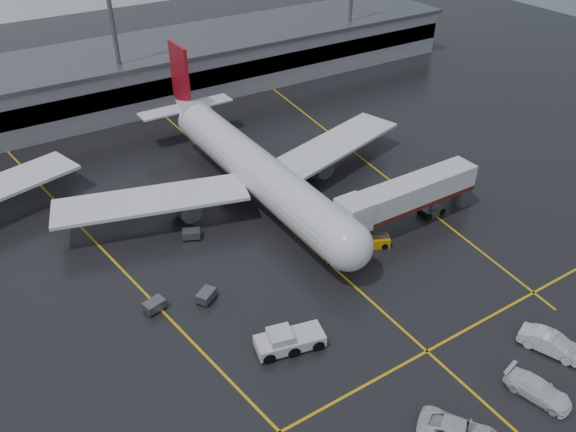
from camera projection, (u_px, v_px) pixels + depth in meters
ground at (293, 231)px, 66.94m from camera, size 220.00×220.00×0.00m
apron_line_centre at (293, 231)px, 66.93m from camera, size 0.25×90.00×0.02m
apron_line_stop at (427, 351)px, 51.53m from camera, size 60.00×0.25×0.02m
apron_line_left at (96, 243)px, 65.00m from camera, size 9.99×69.35×0.02m
apron_line_right at (361, 158)px, 81.97m from camera, size 7.57×69.64×0.02m
terminal at (140, 73)px, 98.09m from camera, size 122.00×19.00×8.60m
light_mast_mid at (113, 26)px, 86.04m from camera, size 3.00×1.20×25.45m
main_airliner at (251, 165)px, 71.38m from camera, size 48.80×45.60×14.10m
jet_bridge at (409, 197)px, 65.85m from camera, size 19.90×3.40×6.05m
pushback_tractor at (288, 341)px, 51.44m from camera, size 6.59×3.91×2.21m
belt_loader at (372, 242)px, 64.29m from camera, size 4.02×2.91×2.35m
service_van_b at (538, 390)px, 47.04m from camera, size 3.43×5.83×1.59m
service_van_c at (551, 343)px, 51.10m from camera, size 3.81×5.87×1.83m
baggage_cart_a at (206, 295)px, 56.79m from camera, size 2.39×2.18×1.12m
baggage_cart_b at (154, 305)px, 55.63m from camera, size 2.26×1.76×1.12m
baggage_cart_c at (191, 234)px, 65.43m from camera, size 2.37×2.04×1.12m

